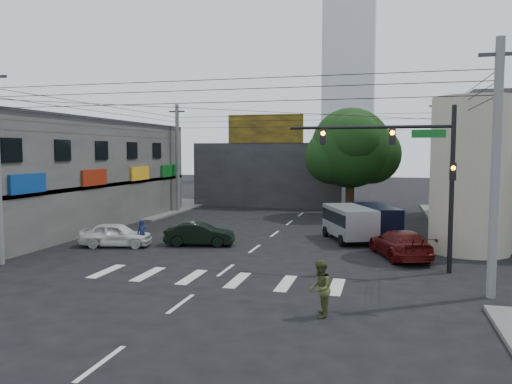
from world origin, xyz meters
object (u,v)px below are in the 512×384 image
at_px(navy_van, 377,221).
at_px(pedestrian_olive, 320,289).
at_px(traffic_gantry, 411,161).
at_px(utility_pole_far_right, 437,160).
at_px(white_compact, 116,235).
at_px(utility_pole_far_left, 177,159).
at_px(utility_pole_near_right, 496,170).
at_px(dark_sedan, 200,234).
at_px(silver_minivan, 349,224).
at_px(street_tree, 351,148).
at_px(traffic_officer, 142,234).
at_px(maroon_sedan, 400,244).

relative_size(navy_van, pedestrian_olive, 2.75).
relative_size(traffic_gantry, navy_van, 1.43).
xyz_separation_m(utility_pole_far_right, white_compact, (-18.06, -15.26, -3.94)).
relative_size(utility_pole_far_left, pedestrian_olive, 5.04).
xyz_separation_m(utility_pole_near_right, navy_van, (-4.22, 12.41, -3.66)).
distance_m(utility_pole_near_right, dark_sedan, 15.78).
height_order(utility_pole_far_left, silver_minivan, utility_pole_far_left).
xyz_separation_m(utility_pole_far_left, pedestrian_olive, (15.31, -24.15, -3.69)).
xyz_separation_m(street_tree, pedestrian_olive, (0.81, -25.15, -4.56)).
distance_m(utility_pole_near_right, pedestrian_olive, 7.70).
xyz_separation_m(utility_pole_near_right, pedestrian_olive, (-5.69, -3.65, -3.69)).
bearing_deg(traffic_officer, street_tree, 24.93).
height_order(traffic_gantry, dark_sedan, traffic_gantry).
bearing_deg(utility_pole_far_right, navy_van, -117.56).
bearing_deg(street_tree, dark_sedan, -116.02).
bearing_deg(dark_sedan, traffic_officer, 106.80).
distance_m(street_tree, traffic_officer, 19.65).
bearing_deg(traffic_gantry, utility_pole_far_left, 137.14).
xyz_separation_m(street_tree, utility_pole_far_left, (-14.50, -1.00, -0.87)).
height_order(dark_sedan, traffic_officer, traffic_officer).
bearing_deg(dark_sedan, street_tree, -36.69).
distance_m(dark_sedan, maroon_sedan, 10.76).
bearing_deg(utility_pole_near_right, traffic_gantry, 127.42).
distance_m(utility_pole_near_right, traffic_officer, 17.74).
relative_size(traffic_gantry, maroon_sedan, 1.39).
xyz_separation_m(street_tree, silver_minivan, (0.76, -11.27, -4.47)).
height_order(utility_pole_far_left, pedestrian_olive, utility_pole_far_left).
bearing_deg(utility_pole_near_right, street_tree, 106.82).
distance_m(silver_minivan, pedestrian_olive, 13.88).
height_order(silver_minivan, traffic_officer, silver_minivan).
bearing_deg(utility_pole_far_left, silver_minivan, -33.95).
bearing_deg(traffic_gantry, navy_van, 99.85).
height_order(utility_pole_near_right, silver_minivan, utility_pole_near_right).
bearing_deg(traffic_officer, pedestrian_olive, -72.92).
height_order(street_tree, utility_pole_near_right, utility_pole_near_right).
bearing_deg(silver_minivan, maroon_sedan, -168.40).
xyz_separation_m(street_tree, traffic_officer, (-10.00, -16.24, -4.72)).
relative_size(utility_pole_far_left, dark_sedan, 2.29).
height_order(street_tree, dark_sedan, street_tree).
height_order(traffic_gantry, traffic_officer, traffic_gantry).
xyz_separation_m(street_tree, traffic_gantry, (3.82, -18.00, -0.64)).
xyz_separation_m(traffic_gantry, traffic_officer, (-13.82, 1.76, -4.08)).
height_order(silver_minivan, pedestrian_olive, silver_minivan).
height_order(white_compact, maroon_sedan, maroon_sedan).
bearing_deg(traffic_officer, utility_pole_near_right, -51.13).
bearing_deg(street_tree, utility_pole_far_right, -8.75).
distance_m(utility_pole_far_left, maroon_sedan, 23.37).
distance_m(maroon_sedan, pedestrian_olive, 10.17).
bearing_deg(white_compact, street_tree, -48.05).
bearing_deg(pedestrian_olive, street_tree, 177.53).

